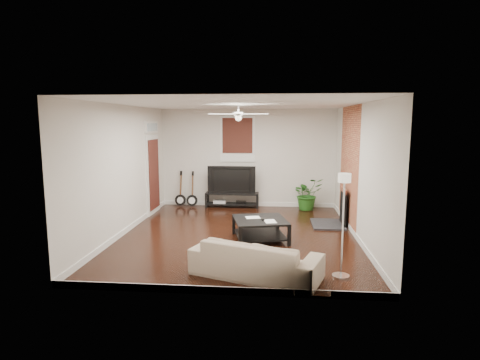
% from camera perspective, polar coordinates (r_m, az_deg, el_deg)
% --- Properties ---
extents(room, '(5.01, 6.01, 2.81)m').
position_cam_1_polar(room, '(8.32, -0.24, 1.30)').
color(room, black).
rests_on(room, ground).
extents(brick_accent, '(0.02, 2.20, 2.80)m').
position_cam_1_polar(brick_accent, '(9.44, 15.56, 1.84)').
color(brick_accent, '#9F4733').
rests_on(brick_accent, floor).
extents(fireplace, '(0.80, 1.10, 0.92)m').
position_cam_1_polar(fireplace, '(9.54, 13.64, -3.75)').
color(fireplace, black).
rests_on(fireplace, floor).
extents(window_back, '(1.00, 0.06, 1.30)m').
position_cam_1_polar(window_back, '(11.25, -0.38, 5.97)').
color(window_back, '#34160E').
rests_on(window_back, wall_back).
extents(door_left, '(0.08, 1.00, 2.50)m').
position_cam_1_polar(door_left, '(10.69, -12.54, 1.88)').
color(door_left, white).
rests_on(door_left, wall_left).
extents(tv_stand, '(1.51, 0.40, 0.42)m').
position_cam_1_polar(tv_stand, '(11.29, -1.17, -2.92)').
color(tv_stand, black).
rests_on(tv_stand, floor).
extents(tv, '(1.36, 0.18, 0.78)m').
position_cam_1_polar(tv, '(11.20, -1.17, 0.13)').
color(tv, black).
rests_on(tv, tv_stand).
extents(coffee_table, '(1.26, 1.26, 0.44)m').
position_cam_1_polar(coffee_table, '(8.23, 2.94, -7.17)').
color(coffee_table, black).
rests_on(coffee_table, floor).
extents(sofa, '(2.19, 1.46, 0.60)m').
position_cam_1_polar(sofa, '(6.32, 2.29, -11.33)').
color(sofa, tan).
rests_on(sofa, floor).
extents(floor_lamp, '(0.35, 0.35, 1.67)m').
position_cam_1_polar(floor_lamp, '(6.34, 14.73, -6.47)').
color(floor_lamp, white).
rests_on(floor_lamp, floor).
extents(potted_plant, '(1.03, 0.98, 0.90)m').
position_cam_1_polar(potted_plant, '(11.07, 9.78, -2.00)').
color(potted_plant, '#225F1B').
rests_on(potted_plant, floor).
extents(guitar_left, '(0.34, 0.25, 1.04)m').
position_cam_1_polar(guitar_left, '(11.46, -8.71, -1.28)').
color(guitar_left, black).
rests_on(guitar_left, floor).
extents(guitar_right, '(0.33, 0.23, 1.04)m').
position_cam_1_polar(guitar_right, '(11.36, -7.03, -1.34)').
color(guitar_right, black).
rests_on(guitar_right, floor).
extents(ceiling_fan, '(1.24, 1.24, 0.32)m').
position_cam_1_polar(ceiling_fan, '(8.26, -0.25, 9.59)').
color(ceiling_fan, white).
rests_on(ceiling_fan, ceiling).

